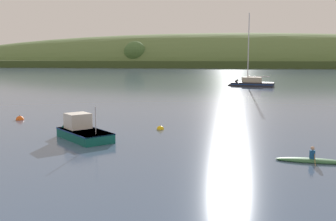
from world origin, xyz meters
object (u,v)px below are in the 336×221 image
object	(u,v)px
sailboat_midwater_white	(248,85)
mooring_buoy_midchannel	(160,129)
mooring_buoy_foreground	(20,120)
canoe_with_paddler	(312,160)
fishing_boat_moored	(81,133)

from	to	relation	value
sailboat_midwater_white	mooring_buoy_midchannel	distance (m)	49.58
mooring_buoy_foreground	mooring_buoy_midchannel	distance (m)	14.22
canoe_with_paddler	mooring_buoy_foreground	size ratio (longest dim) A/B	4.93
sailboat_midwater_white	mooring_buoy_foreground	world-z (taller)	sailboat_midwater_white
canoe_with_paddler	mooring_buoy_foreground	bearing A→B (deg)	159.49
mooring_buoy_foreground	mooring_buoy_midchannel	bearing A→B (deg)	-14.22
mooring_buoy_midchannel	sailboat_midwater_white	bearing A→B (deg)	77.02
canoe_with_paddler	mooring_buoy_midchannel	bearing A→B (deg)	144.59
fishing_boat_moored	mooring_buoy_midchannel	distance (m)	6.77
sailboat_midwater_white	canoe_with_paddler	distance (m)	57.62
fishing_boat_moored	canoe_with_paddler	world-z (taller)	fishing_boat_moored
canoe_with_paddler	mooring_buoy_foreground	xyz separation A→B (m)	(-23.64, 12.78, -0.10)
sailboat_midwater_white	mooring_buoy_midchannel	bearing A→B (deg)	91.54
fishing_boat_moored	mooring_buoy_foreground	bearing A→B (deg)	4.23
sailboat_midwater_white	mooring_buoy_foreground	distance (m)	51.28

